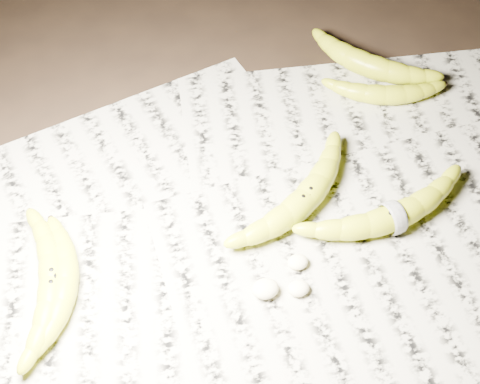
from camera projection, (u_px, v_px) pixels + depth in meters
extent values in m
plane|color=black|center=(235.00, 226.00, 0.95)|extent=(3.00, 3.00, 0.00)
cube|color=#ABA892|center=(261.00, 221.00, 0.95)|extent=(0.90, 0.70, 0.01)
torus|color=white|center=(393.00, 216.00, 0.93)|extent=(0.01, 0.05, 0.05)
ellipsoid|color=#F0E7B9|center=(265.00, 287.00, 0.87)|extent=(0.04, 0.03, 0.02)
ellipsoid|color=#F0E7B9|center=(299.00, 287.00, 0.87)|extent=(0.03, 0.02, 0.02)
ellipsoid|color=#F0E7B9|center=(298.00, 260.00, 0.90)|extent=(0.03, 0.02, 0.02)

